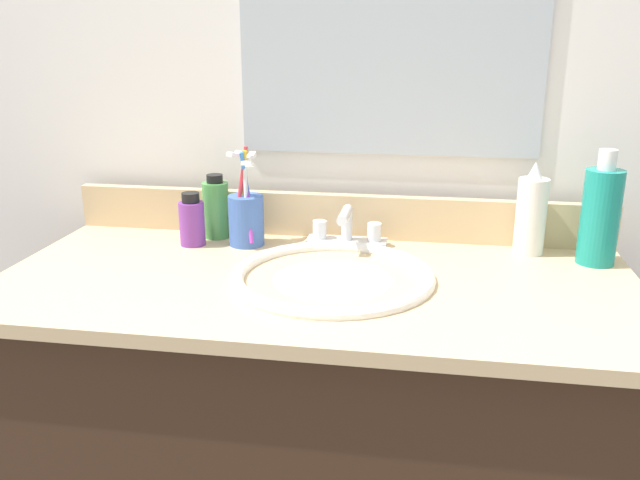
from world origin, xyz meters
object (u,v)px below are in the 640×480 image
(faucet, at_px, (346,233))
(bottle_toner_green, at_px, (216,208))
(cup_blue_plastic, at_px, (246,216))
(bottle_lotion_white, at_px, (531,214))
(bottle_mouthwash_teal, at_px, (600,215))
(bottle_cream_purple, at_px, (192,221))

(faucet, bearing_deg, bottle_toner_green, 176.36)
(bottle_toner_green, bearing_deg, cup_blue_plastic, -28.15)
(bottle_lotion_white, relative_size, cup_blue_plastic, 0.90)
(bottle_toner_green, height_order, bottle_mouthwash_teal, bottle_mouthwash_teal)
(bottle_mouthwash_teal, distance_m, bottle_lotion_white, 0.12)
(faucet, xyz_separation_m, bottle_cream_purple, (-0.31, -0.04, 0.02))
(faucet, height_order, bottle_toner_green, bottle_toner_green)
(bottle_toner_green, height_order, bottle_lotion_white, bottle_lotion_white)
(bottle_cream_purple, distance_m, bottle_lotion_white, 0.66)
(bottle_toner_green, bearing_deg, bottle_lotion_white, -0.30)
(faucet, height_order, bottle_lotion_white, bottle_lotion_white)
(cup_blue_plastic, bearing_deg, faucet, 6.53)
(bottle_cream_purple, relative_size, cup_blue_plastic, 0.54)
(bottle_cream_purple, height_order, bottle_lotion_white, bottle_lotion_white)
(bottle_toner_green, bearing_deg, bottle_mouthwash_teal, -3.37)
(faucet, height_order, cup_blue_plastic, cup_blue_plastic)
(faucet, distance_m, bottle_toner_green, 0.28)
(bottle_toner_green, xyz_separation_m, bottle_mouthwash_teal, (0.74, -0.04, 0.03))
(bottle_toner_green, xyz_separation_m, cup_blue_plastic, (0.08, -0.04, -0.00))
(faucet, distance_m, bottle_lotion_white, 0.36)
(bottle_toner_green, bearing_deg, faucet, -3.64)
(faucet, bearing_deg, cup_blue_plastic, -173.47)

